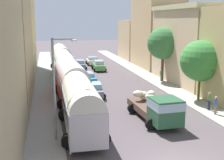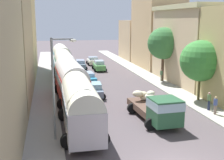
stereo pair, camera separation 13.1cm
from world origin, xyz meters
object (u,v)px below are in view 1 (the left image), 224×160
at_px(car_0, 99,66).
at_px(streetlamp_near, 57,82).
at_px(cargo_truck_0, 157,107).
at_px(pedestrian_3, 216,105).
at_px(parked_bus_2, 65,66).
at_px(parked_bus_3, 61,57).
at_px(pedestrian_2, 209,100).
at_px(parked_bus_0, 81,104).
at_px(car_2, 94,90).
at_px(parked_bus_1, 71,79).
at_px(car_1, 92,61).
at_px(car_4, 79,64).
at_px(pedestrian_0, 161,75).
at_px(car_3, 87,78).

bearing_deg(car_0, streetlamp_near, -105.40).
distance_m(cargo_truck_0, pedestrian_3, 5.57).
bearing_deg(streetlamp_near, parked_bus_2, 84.99).
relative_size(parked_bus_3, pedestrian_2, 4.58).
height_order(parked_bus_2, cargo_truck_0, parked_bus_2).
bearing_deg(car_0, parked_bus_0, -102.67).
relative_size(pedestrian_2, pedestrian_3, 1.04).
bearing_deg(car_2, parked_bus_1, -161.08).
distance_m(car_1, streetlamp_near, 34.90).
distance_m(parked_bus_0, car_4, 28.58).
bearing_deg(pedestrian_3, car_1, 100.45).
height_order(parked_bus_3, pedestrian_0, parked_bus_3).
xyz_separation_m(parked_bus_0, car_3, (2.72, 16.89, -1.40)).
distance_m(parked_bus_1, parked_bus_2, 9.00).
relative_size(cargo_truck_0, pedestrian_0, 4.14).
height_order(car_1, car_3, car_1).
bearing_deg(pedestrian_0, parked_bus_0, -128.44).
relative_size(parked_bus_2, streetlamp_near, 1.42).
height_order(car_0, car_4, car_0).
relative_size(parked_bus_2, parked_bus_3, 1.22).
distance_m(cargo_truck_0, car_2, 9.89).
bearing_deg(car_2, cargo_truck_0, -68.47).
xyz_separation_m(pedestrian_0, streetlamp_near, (-14.05, -16.90, 3.14)).
height_order(cargo_truck_0, pedestrian_0, cargo_truck_0).
height_order(parked_bus_0, parked_bus_3, parked_bus_3).
xyz_separation_m(car_2, car_4, (0.52, 18.54, 0.01)).
relative_size(pedestrian_0, pedestrian_3, 1.01).
bearing_deg(pedestrian_2, car_2, 141.55).
bearing_deg(parked_bus_1, parked_bus_3, 90.00).
xyz_separation_m(car_3, pedestrian_3, (8.90, -15.60, 0.25)).
bearing_deg(pedestrian_2, cargo_truck_0, -161.87).
xyz_separation_m(car_1, streetlamp_near, (-7.55, -33.90, 3.39)).
bearing_deg(parked_bus_2, car_2, -73.13).
xyz_separation_m(car_0, streetlamp_near, (-7.58, -27.50, 3.31)).
bearing_deg(parked_bus_0, car_0, 77.33).
bearing_deg(parked_bus_3, car_3, -74.92).
relative_size(car_4, pedestrian_0, 2.25).
xyz_separation_m(car_1, pedestrian_3, (5.77, -31.29, 0.25)).
distance_m(parked_bus_0, pedestrian_0, 19.91).
height_order(cargo_truck_0, car_3, cargo_truck_0).
distance_m(cargo_truck_0, pedestrian_0, 16.18).
bearing_deg(streetlamp_near, car_3, 76.36).
height_order(parked_bus_2, streetlamp_near, streetlamp_near).
xyz_separation_m(car_1, car_3, (-3.13, -15.69, -0.01)).
bearing_deg(car_3, car_0, 71.22).
xyz_separation_m(parked_bus_2, streetlamp_near, (-1.69, -19.33, 1.91)).
distance_m(pedestrian_0, pedestrian_2, 13.09).
distance_m(car_2, streetlamp_near, 12.39).
bearing_deg(car_1, car_4, -124.37).
relative_size(parked_bus_3, car_2, 2.09).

